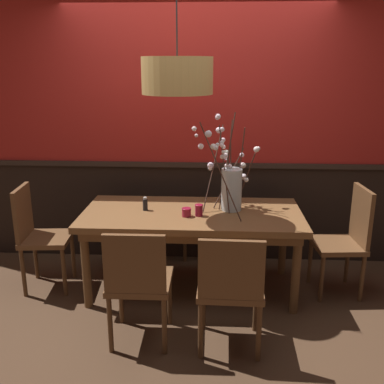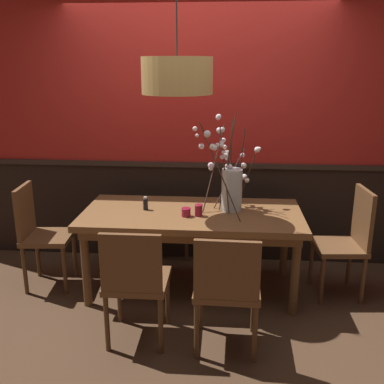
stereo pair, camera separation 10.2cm
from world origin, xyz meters
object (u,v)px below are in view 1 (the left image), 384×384
object	(u,v)px
chair_head_west_end	(38,232)
condiment_bottle	(145,204)
chair_far_side_right	(222,203)
chair_near_side_right	(230,285)
chair_far_side_left	(170,206)
chair_head_east_end	(347,236)
vase_with_blossoms	(230,184)
dining_table	(192,221)
candle_holder_nearer_center	(186,212)
candle_holder_nearer_edge	(199,210)
pendant_lamp	(177,76)
chair_near_side_left	(138,280)

from	to	relation	value
chair_head_west_end	condiment_bottle	world-z (taller)	chair_head_west_end
chair_far_side_right	chair_near_side_right	bearing A→B (deg)	-88.66
chair_far_side_left	chair_head_west_end	size ratio (longest dim) A/B	0.97
chair_head_west_end	chair_far_side_right	bearing A→B (deg)	29.14
chair_head_west_end	chair_head_east_end	bearing A→B (deg)	1.19
chair_head_west_end	vase_with_blossoms	size ratio (longest dim) A/B	1.14
condiment_bottle	chair_near_side_right	bearing A→B (deg)	-51.06
dining_table	chair_far_side_left	world-z (taller)	chair_far_side_left
dining_table	chair_far_side_right	bearing A→B (deg)	72.92
chair_far_side_left	condiment_bottle	xyz separation A→B (m)	(-0.13, -0.82, 0.28)
chair_far_side_right	condiment_bottle	size ratio (longest dim) A/B	8.01
candle_holder_nearer_center	candle_holder_nearer_edge	bearing A→B (deg)	11.12
chair_head_east_end	chair_near_side_right	distance (m)	1.37
pendant_lamp	candle_holder_nearer_edge	bearing A→B (deg)	-17.73
candle_holder_nearer_edge	condiment_bottle	world-z (taller)	condiment_bottle
dining_table	chair_near_side_left	bearing A→B (deg)	-111.80
chair_head_west_end	candle_holder_nearer_center	bearing A→B (deg)	-3.83
candle_holder_nearer_center	chair_near_side_right	bearing A→B (deg)	-64.88
chair_head_east_end	chair_near_side_left	world-z (taller)	chair_head_east_end
chair_head_east_end	vase_with_blossoms	bearing A→B (deg)	176.38
vase_with_blossoms	chair_far_side_left	bearing A→B (deg)	128.83
chair_far_side_right	pendant_lamp	world-z (taller)	pendant_lamp
chair_near_side_left	pendant_lamp	bearing A→B (deg)	74.41
vase_with_blossoms	chair_near_side_right	bearing A→B (deg)	-90.91
dining_table	chair_head_west_end	size ratio (longest dim) A/B	1.99
chair_far_side_left	chair_head_east_end	distance (m)	1.81
dining_table	chair_near_side_left	xyz separation A→B (m)	(-0.33, -0.83, -0.14)
vase_with_blossoms	candle_holder_nearer_center	bearing A→B (deg)	-150.21
vase_with_blossoms	condiment_bottle	bearing A→B (deg)	-174.79
dining_table	condiment_bottle	xyz separation A→B (m)	(-0.41, 0.02, 0.14)
dining_table	chair_far_side_right	xyz separation A→B (m)	(0.27, 0.88, -0.12)
chair_head_east_end	vase_with_blossoms	size ratio (longest dim) A/B	1.16
chair_near_side_right	chair_head_west_end	xyz separation A→B (m)	(-1.68, 0.84, 0.02)
chair_head_east_end	chair_near_side_left	bearing A→B (deg)	-153.06
candle_holder_nearer_center	chair_head_west_end	bearing A→B (deg)	176.17
candle_holder_nearer_center	condiment_bottle	world-z (taller)	condiment_bottle
chair_far_side_right	vase_with_blossoms	distance (m)	0.90
pendant_lamp	candle_holder_nearer_center	bearing A→B (deg)	-46.30
dining_table	vase_with_blossoms	bearing A→B (deg)	14.97
chair_far_side_right	candle_holder_nearer_center	xyz separation A→B (m)	(-0.31, -1.00, 0.24)
candle_holder_nearer_center	condiment_bottle	distance (m)	0.40
chair_far_side_left	chair_near_side_left	world-z (taller)	chair_far_side_left
dining_table	chair_head_west_end	distance (m)	1.37
chair_head_east_end	vase_with_blossoms	distance (m)	1.11
candle_holder_nearer_center	condiment_bottle	size ratio (longest dim) A/B	0.68
chair_far_side_left	condiment_bottle	distance (m)	0.87
chair_near_side_left	candle_holder_nearer_edge	distance (m)	0.87
chair_far_side_left	condiment_bottle	world-z (taller)	chair_far_side_left
chair_far_side_right	chair_near_side_left	xyz separation A→B (m)	(-0.60, -1.71, -0.02)
dining_table	candle_holder_nearer_edge	distance (m)	0.18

